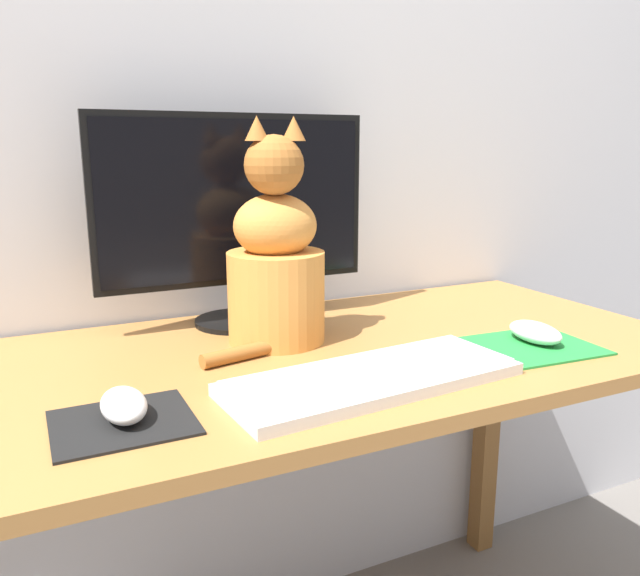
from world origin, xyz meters
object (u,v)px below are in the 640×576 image
keyboard (373,377)px  computer_mouse_left (124,405)px  cat (276,261)px  monitor (235,211)px  computer_mouse_right (535,332)px

keyboard → computer_mouse_left: (-0.35, 0.03, 0.01)m
keyboard → cat: (-0.05, 0.26, 0.14)m
monitor → computer_mouse_right: (0.44, -0.36, -0.20)m
computer_mouse_right → computer_mouse_left: bearing=-178.7°
keyboard → cat: cat is taller
keyboard → computer_mouse_left: size_ratio=4.56×
cat → computer_mouse_right: bearing=-19.7°
monitor → computer_mouse_left: (-0.28, -0.37, -0.20)m
keyboard → computer_mouse_right: bearing=2.2°
computer_mouse_right → cat: size_ratio=0.28×
computer_mouse_left → cat: (0.30, 0.23, 0.13)m
monitor → cat: monitor is taller
monitor → keyboard: size_ratio=1.15×
monitor → keyboard: bearing=-79.0°
computer_mouse_left → cat: size_ratio=0.26×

